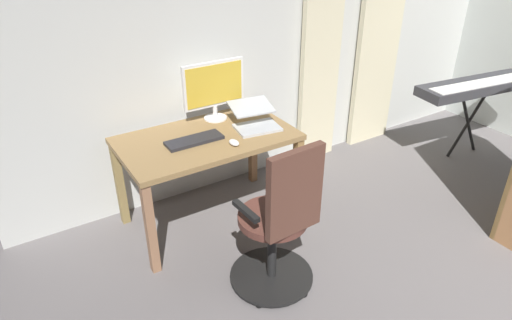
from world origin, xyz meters
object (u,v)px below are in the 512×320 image
computer_monitor (214,87)px  computer_mouse (234,143)px  office_chair (279,226)px  desk (207,148)px  computer_keyboard (194,140)px  piano_keyboard (477,87)px  laptop (255,120)px

computer_monitor → computer_mouse: bearing=78.2°
office_chair → computer_mouse: size_ratio=10.81×
desk → computer_keyboard: computer_keyboard is taller
computer_mouse → piano_keyboard: 2.59m
office_chair → laptop: office_chair is taller
desk → office_chair: bearing=92.0°
desk → computer_mouse: size_ratio=12.80×
office_chair → computer_monitor: bearing=78.5°
computer_keyboard → computer_mouse: size_ratio=4.16×
computer_mouse → computer_monitor: bearing=-101.8°
desk → office_chair: 0.92m
office_chair → piano_keyboard: office_chair is taller
desk → computer_keyboard: bearing=15.9°
desk → computer_keyboard: 0.16m
computer_monitor → office_chair: bearing=81.5°
office_chair → piano_keyboard: 2.72m
office_chair → computer_keyboard: 0.92m
desk → computer_mouse: bearing=114.9°
office_chair → computer_keyboard: (0.14, -0.87, 0.26)m
office_chair → desk: bearing=89.0°
laptop → piano_keyboard: 2.32m
computer_monitor → computer_mouse: size_ratio=5.11×
laptop → computer_mouse: size_ratio=3.96×
office_chair → laptop: bearing=64.3°
computer_mouse → computer_keyboard: bearing=-41.5°
desk → piano_keyboard: 2.71m
laptop → piano_keyboard: (-2.30, 0.31, -0.09)m
laptop → piano_keyboard: laptop is taller
computer_keyboard → piano_keyboard: size_ratio=0.32×
desk → computer_monitor: bearing=-129.0°
computer_mouse → piano_keyboard: size_ratio=0.08×
computer_keyboard → piano_keyboard: piano_keyboard is taller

